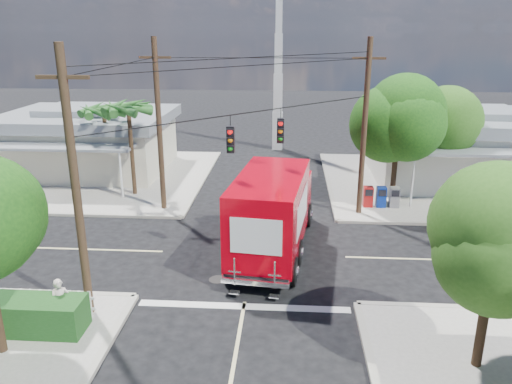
{
  "coord_description": "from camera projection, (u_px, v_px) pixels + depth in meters",
  "views": [
    {
      "loc": [
        1.49,
        -19.72,
        9.37
      ],
      "look_at": [
        0.0,
        2.0,
        2.2
      ],
      "focal_mm": 35.0,
      "sensor_mm": 36.0,
      "label": 1
    }
  ],
  "objects": [
    {
      "name": "road_markings",
      "position": [
        250.0,
        270.0,
        20.31
      ],
      "size": [
        32.0,
        32.0,
        0.01
      ],
      "color": "beige",
      "rests_on": "ground"
    },
    {
      "name": "palm_nw_front",
      "position": [
        128.0,
        110.0,
        27.73
      ],
      "size": [
        3.01,
        3.08,
        5.59
      ],
      "color": "#422D1C",
      "rests_on": "sidewalk_nw"
    },
    {
      "name": "vending_boxes",
      "position": [
        381.0,
        197.0,
        26.95
      ],
      "size": [
        1.9,
        0.5,
        1.1
      ],
      "color": "#A11213",
      "rests_on": "sidewalk_ne"
    },
    {
      "name": "picket_fence",
      "position": [
        8.0,
        301.0,
        16.7
      ],
      "size": [
        5.94,
        0.06,
        1.0
      ],
      "color": "silver",
      "rests_on": "sidewalk_sw"
    },
    {
      "name": "pedestrian",
      "position": [
        61.0,
        302.0,
        16.1
      ],
      "size": [
        0.7,
        0.62,
        1.61
      ],
      "primitive_type": "imported",
      "rotation": [
        0.0,
        0.0,
        0.49
      ],
      "color": "beige",
      "rests_on": "sidewalk_sw"
    },
    {
      "name": "radio_tower",
      "position": [
        278.0,
        78.0,
        38.86
      ],
      "size": [
        0.8,
        0.8,
        17.0
      ],
      "color": "silver",
      "rests_on": "ground"
    },
    {
      "name": "sidewalk_nw",
      "position": [
        100.0,
        177.0,
        32.7
      ],
      "size": [
        14.12,
        14.12,
        0.14
      ],
      "color": "gray",
      "rests_on": "ground"
    },
    {
      "name": "tree_se",
      "position": [
        497.0,
        241.0,
        13.13
      ],
      "size": [
        3.67,
        3.54,
        5.62
      ],
      "color": "#422D1C",
      "rests_on": "sidewalk_se"
    },
    {
      "name": "building_ne",
      "position": [
        464.0,
        145.0,
        31.51
      ],
      "size": [
        11.8,
        10.2,
        4.5
      ],
      "color": "silver",
      "rests_on": "sidewalk_ne"
    },
    {
      "name": "building_nw",
      "position": [
        89.0,
        140.0,
        33.6
      ],
      "size": [
        10.8,
        10.2,
        4.3
      ],
      "color": "beige",
      "rests_on": "sidewalk_nw"
    },
    {
      "name": "sidewalk_ne",
      "position": [
        438.0,
        184.0,
        31.29
      ],
      "size": [
        14.12,
        14.12,
        0.14
      ],
      "color": "gray",
      "rests_on": "ground"
    },
    {
      "name": "tree_ne_back",
      "position": [
        437.0,
        124.0,
        28.25
      ],
      "size": [
        3.77,
        3.66,
        5.82
      ],
      "color": "#422D1C",
      "rests_on": "sidewalk_ne"
    },
    {
      "name": "utility_poles",
      "position": [
        219.0,
        141.0,
        21.87
      ],
      "size": [
        12.0,
        10.68,
        9.0
      ],
      "color": "#473321",
      "rests_on": "ground"
    },
    {
      "name": "ground",
      "position": [
        253.0,
        254.0,
        21.71
      ],
      "size": [
        120.0,
        120.0,
        0.0
      ],
      "primitive_type": "plane",
      "color": "black",
      "rests_on": "ground"
    },
    {
      "name": "tree_ne_front",
      "position": [
        399.0,
        120.0,
        26.15
      ],
      "size": [
        4.21,
        4.14,
        6.66
      ],
      "color": "#422D1C",
      "rests_on": "sidewalk_ne"
    },
    {
      "name": "delivery_truck",
      "position": [
        273.0,
        211.0,
        21.45
      ],
      "size": [
        3.63,
        8.74,
        3.68
      ],
      "color": "black",
      "rests_on": "ground"
    },
    {
      "name": "palm_nw_back",
      "position": [
        104.0,
        112.0,
        29.39
      ],
      "size": [
        3.01,
        3.08,
        5.19
      ],
      "color": "#422D1C",
      "rests_on": "sidewalk_nw"
    }
  ]
}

